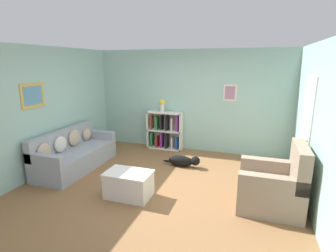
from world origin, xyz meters
The scene contains 10 objects.
ground_plane centered at (0.00, 0.00, 0.00)m, with size 14.00×14.00×0.00m, color brown.
wall_back centered at (0.00, 2.25, 1.30)m, with size 5.60×0.13×2.60m.
wall_left centered at (-2.55, 0.00, 1.30)m, with size 0.13×5.00×2.60m.
wall_right centered at (2.55, 0.02, 1.29)m, with size 0.16×5.00×2.60m.
couch centered at (-2.08, 0.14, 0.32)m, with size 0.81×1.97×0.84m.
bookshelf centered at (-0.63, 2.05, 0.48)m, with size 0.95×0.29×1.01m.
recliner_chair centered at (1.98, -0.23, 0.37)m, with size 0.96×0.89×1.07m.
coffee_table centered at (-0.37, -0.64, 0.24)m, with size 0.78×0.51×0.45m.
dog centered at (0.18, 0.96, 0.13)m, with size 0.86×0.22×0.27m.
vase centered at (-0.70, 2.03, 1.19)m, with size 0.14×0.14×0.33m.
Camera 1 is at (1.59, -4.36, 2.27)m, focal length 28.00 mm.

